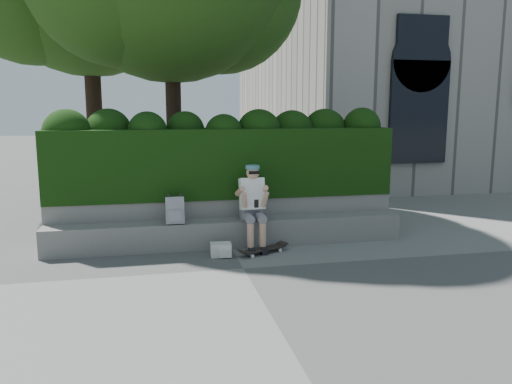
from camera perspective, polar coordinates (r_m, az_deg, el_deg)
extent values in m
plane|color=slate|center=(7.32, -1.45, -8.73)|extent=(80.00, 80.00, 0.00)
cube|color=gray|center=(8.44, -3.02, -4.68)|extent=(6.00, 0.45, 0.45)
cube|color=gray|center=(8.87, -3.51, -3.00)|extent=(6.00, 0.50, 0.75)
cube|color=black|center=(8.93, -3.79, 3.43)|extent=(6.00, 1.00, 1.20)
cylinder|color=black|center=(11.51, -9.30, 6.00)|extent=(0.34, 0.34, 3.23)
cylinder|color=black|center=(13.29, -17.86, 6.24)|extent=(0.39, 0.39, 3.29)
cube|color=slate|center=(8.38, -0.56, -2.42)|extent=(0.36, 0.26, 0.22)
cube|color=white|center=(8.25, -0.47, -0.21)|extent=(0.40, 0.32, 0.55)
sphere|color=tan|center=(8.13, -0.37, 2.21)|extent=(0.21, 0.21, 0.21)
cylinder|color=teal|center=(8.14, -0.40, 2.86)|extent=(0.23, 0.23, 0.06)
cube|color=black|center=(7.93, 0.04, -1.33)|extent=(0.07, 0.02, 0.13)
cylinder|color=tan|center=(8.02, -0.63, -5.29)|extent=(0.11, 0.11, 0.47)
cylinder|color=tan|center=(8.06, 0.77, -5.21)|extent=(0.11, 0.11, 0.47)
cube|color=black|center=(8.01, -0.55, -6.74)|extent=(0.10, 0.26, 0.10)
cube|color=black|center=(8.05, 0.86, -6.66)|extent=(0.10, 0.26, 0.10)
cube|color=black|center=(8.03, 0.84, -6.52)|extent=(0.81, 0.51, 0.02)
cylinder|color=silver|center=(7.82, -0.41, -7.33)|extent=(0.06, 0.05, 0.06)
cylinder|color=silver|center=(7.95, -1.14, -7.04)|extent=(0.06, 0.05, 0.06)
cylinder|color=silver|center=(8.15, 2.77, -6.64)|extent=(0.06, 0.05, 0.06)
cylinder|color=silver|center=(8.27, 2.02, -6.39)|extent=(0.06, 0.05, 0.06)
cube|color=#B7B6BB|center=(8.16, -9.25, -2.10)|extent=(0.30, 0.16, 0.44)
cube|color=silver|center=(7.91, -4.04, -6.58)|extent=(0.33, 0.24, 0.21)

